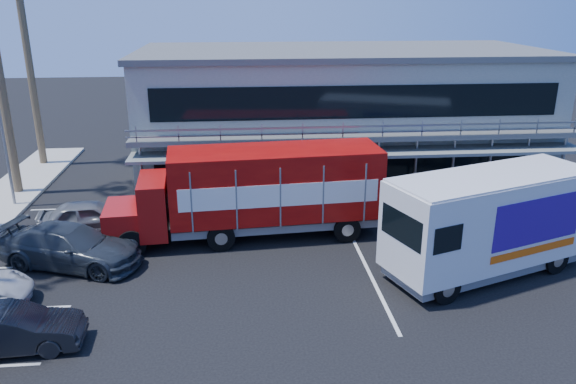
{
  "coord_description": "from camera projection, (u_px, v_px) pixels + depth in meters",
  "views": [
    {
      "loc": [
        -2.85,
        -16.63,
        10.04
      ],
      "look_at": [
        -0.86,
        5.41,
        2.3
      ],
      "focal_mm": 35.0,
      "sensor_mm": 36.0,
      "label": 1
    }
  ],
  "objects": [
    {
      "name": "ground",
      "position": [
        327.0,
        307.0,
        19.19
      ],
      "size": [
        120.0,
        120.0,
        0.0
      ],
      "primitive_type": "plane",
      "color": "black",
      "rests_on": "ground"
    },
    {
      "name": "building",
      "position": [
        340.0,
        114.0,
        32.28
      ],
      "size": [
        22.4,
        12.0,
        7.3
      ],
      "color": "gray",
      "rests_on": "ground"
    },
    {
      "name": "light_pole_far",
      "position": [
        0.0,
        119.0,
        26.84
      ],
      "size": [
        0.5,
        0.25,
        8.09
      ],
      "color": "gray",
      "rests_on": "ground"
    },
    {
      "name": "red_truck",
      "position": [
        257.0,
        190.0,
        24.11
      ],
      "size": [
        11.85,
        3.65,
        3.93
      ],
      "rotation": [
        0.0,
        0.0,
        0.08
      ],
      "color": "#960D0C",
      "rests_on": "ground"
    },
    {
      "name": "white_van",
      "position": [
        489.0,
        222.0,
        20.92
      ],
      "size": [
        8.5,
        5.34,
        3.93
      ],
      "rotation": [
        0.0,
        0.0,
        0.35
      ],
      "color": "silver",
      "rests_on": "ground"
    },
    {
      "name": "parked_car_b",
      "position": [
        12.0,
        330.0,
        16.66
      ],
      "size": [
        4.18,
        1.67,
        1.35
      ],
      "primitive_type": "imported",
      "rotation": [
        0.0,
        0.0,
        1.63
      ],
      "color": "black",
      "rests_on": "ground"
    },
    {
      "name": "parked_car_d",
      "position": [
        71.0,
        246.0,
        21.88
      ],
      "size": [
        6.02,
        3.93,
        1.62
      ],
      "primitive_type": "imported",
      "rotation": [
        0.0,
        0.0,
        1.25
      ],
      "color": "#2A3138",
      "rests_on": "ground"
    },
    {
      "name": "parked_car_e",
      "position": [
        91.0,
        217.0,
        24.9
      ],
      "size": [
        4.7,
        2.39,
        1.53
      ],
      "primitive_type": "imported",
      "rotation": [
        0.0,
        0.0,
        1.7
      ],
      "color": "slate",
      "rests_on": "ground"
    }
  ]
}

